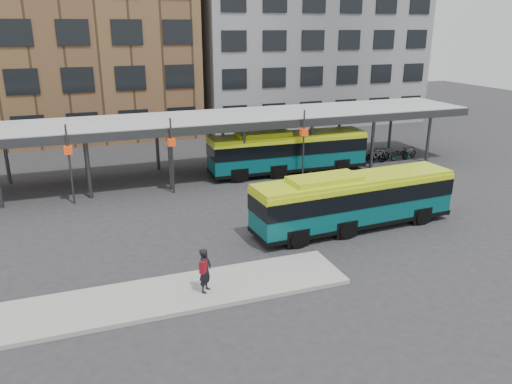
# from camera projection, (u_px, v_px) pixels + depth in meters

# --- Properties ---
(ground) EXTENTS (120.00, 120.00, 0.00)m
(ground) POSITION_uv_depth(u_px,v_px,m) (275.00, 246.00, 24.09)
(ground) COLOR #28282B
(ground) RESTS_ON ground
(boarding_island) EXTENTS (14.00, 3.00, 0.18)m
(boarding_island) POSITION_uv_depth(u_px,v_px,m) (175.00, 294.00, 19.60)
(boarding_island) COLOR gray
(boarding_island) RESTS_ON ground
(canopy) EXTENTS (40.00, 6.53, 4.80)m
(canopy) POSITION_uv_depth(u_px,v_px,m) (205.00, 121.00, 34.30)
(canopy) COLOR #999B9E
(canopy) RESTS_ON ground
(building_brick) EXTENTS (26.00, 14.00, 22.00)m
(building_brick) POSITION_uv_depth(u_px,v_px,m) (45.00, 16.00, 45.87)
(building_brick) COLOR brown
(building_brick) RESTS_ON ground
(building_grey) EXTENTS (24.00, 14.00, 20.00)m
(building_grey) POSITION_uv_depth(u_px,v_px,m) (301.00, 27.00, 54.65)
(building_grey) COLOR slate
(building_grey) RESTS_ON ground
(bus_front) EXTENTS (11.12, 2.99, 3.03)m
(bus_front) POSITION_uv_depth(u_px,v_px,m) (353.00, 199.00, 25.80)
(bus_front) COLOR #06494C
(bus_front) RESTS_ON ground
(bus_rear) EXTENTS (11.44, 2.79, 3.14)m
(bus_rear) POSITION_uv_depth(u_px,v_px,m) (287.00, 151.00, 35.60)
(bus_rear) COLOR #06494C
(bus_rear) RESTS_ON ground
(pedestrian) EXTENTS (0.76, 0.79, 1.82)m
(pedestrian) POSITION_uv_depth(u_px,v_px,m) (205.00, 270.00, 19.36)
(pedestrian) COLOR black
(pedestrian) RESTS_ON boarding_island
(bike_rack) EXTENTS (7.01, 1.45, 1.03)m
(bike_rack) POSITION_uv_depth(u_px,v_px,m) (380.00, 155.00, 39.03)
(bike_rack) COLOR slate
(bike_rack) RESTS_ON ground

